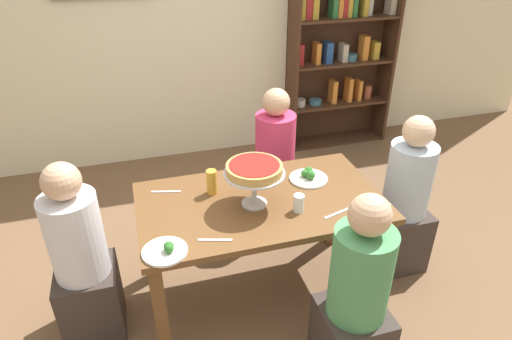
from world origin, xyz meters
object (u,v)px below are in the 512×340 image
diner_head_west (83,266)px  beer_glass_amber_tall (263,168)px  diner_far_right (275,170)px  water_glass_clear_near (299,203)px  salad_plate_near_diner (308,177)px  cutlery_fork_far (377,207)px  dining_table (261,214)px  cutlery_knife_far (337,213)px  beer_glass_amber_short (212,182)px  bookshelf (342,35)px  salad_plate_far_diner (166,250)px  diner_near_right (356,305)px  cutlery_fork_near (166,192)px  cutlery_knife_near (215,240)px  diner_head_east (404,206)px  deep_dish_pizza_stand (254,171)px

diner_head_west → beer_glass_amber_tall: diner_head_west is taller
diner_far_right → water_glass_clear_near: 0.96m
salad_plate_near_diner → beer_glass_amber_tall: beer_glass_amber_tall is taller
diner_far_right → beer_glass_amber_tall: (-0.25, -0.50, 0.33)m
cutlery_fork_far → beer_glass_amber_tall: bearing=136.2°
dining_table → beer_glass_amber_tall: size_ratio=8.56×
cutlery_knife_far → diner_head_west: bearing=153.7°
dining_table → beer_glass_amber_tall: bearing=70.0°
beer_glass_amber_short → cutlery_knife_far: size_ratio=0.87×
diner_far_right → cutlery_knife_far: (0.04, -0.98, 0.25)m
bookshelf → salad_plate_far_diner: (-2.05, -2.33, -0.41)m
diner_near_right → bookshelf: bearing=-23.2°
salad_plate_near_diner → cutlery_fork_near: size_ratio=1.36×
diner_far_right → cutlery_knife_near: 1.24m
diner_near_right → diner_head_east: (0.73, 0.71, 0.00)m
cutlery_fork_near → diner_head_east: bearing=-173.6°
dining_table → diner_head_west: (-1.05, -0.00, -0.15)m
diner_near_right → beer_glass_amber_short: diner_near_right is taller
beer_glass_amber_short → water_glass_clear_near: size_ratio=1.47×
diner_near_right → cutlery_fork_near: size_ratio=6.39×
salad_plate_far_diner → beer_glass_amber_tall: size_ratio=1.36×
water_glass_clear_near → cutlery_fork_near: bearing=149.5°
diner_head_west → cutlery_knife_near: (0.71, -0.29, 0.25)m
diner_near_right → salad_plate_far_diner: size_ratio=5.01×
deep_dish_pizza_stand → salad_plate_near_diner: (0.41, 0.17, -0.20)m
beer_glass_amber_short → diner_near_right: bearing=-56.8°
salad_plate_far_diner → beer_glass_amber_short: size_ratio=1.47×
cutlery_knife_near → diner_head_east: bearing=29.3°
bookshelf → diner_head_east: 2.16m
beer_glass_amber_tall → cutlery_fork_far: 0.74m
dining_table → beer_glass_amber_tall: 0.30m
water_glass_clear_near → bookshelf: bearing=59.5°
diner_far_right → salad_plate_near_diner: 0.64m
diner_near_right → beer_glass_amber_tall: (-0.21, 0.92, 0.33)m
salad_plate_near_diner → salad_plate_far_diner: 1.06m
dining_table → cutlery_fork_far: size_ratio=8.03×
diner_far_right → cutlery_knife_near: (-0.67, -1.02, 0.25)m
salad_plate_near_diner → cutlery_fork_near: 0.90m
cutlery_fork_far → cutlery_knife_far: (-0.25, 0.01, 0.00)m
beer_glass_amber_tall → cutlery_fork_near: size_ratio=0.94×
diner_near_right → cutlery_knife_near: (-0.63, 0.40, 0.25)m
bookshelf → diner_near_right: size_ratio=1.92×
diner_head_east → cutlery_knife_near: 1.41m
salad_plate_near_diner → cutlery_fork_far: salad_plate_near_diner is taller
cutlery_fork_near → cutlery_fork_far: same height
diner_near_right → cutlery_knife_far: (0.08, 0.44, 0.25)m
diner_head_east → beer_glass_amber_tall: 1.02m
salad_plate_far_diner → diner_far_right: bearing=48.4°
cutlery_knife_near → cutlery_fork_near: bearing=126.4°
deep_dish_pizza_stand → diner_head_east: bearing=2.3°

